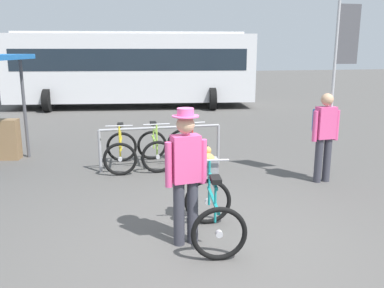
# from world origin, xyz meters

# --- Properties ---
(ground_plane) EXTENTS (80.00, 80.00, 0.00)m
(ground_plane) POSITION_xyz_m (0.00, 0.00, 0.00)
(ground_plane) COLOR #514F4C
(bike_rack_rail) EXTENTS (2.51, 0.08, 0.88)m
(bike_rack_rail) POSITION_xyz_m (-0.15, 3.55, 0.64)
(bike_rack_rail) COLOR #99999E
(bike_rack_rail) RESTS_ON ground
(racked_bike_yellow) EXTENTS (0.76, 1.16, 0.97)m
(racked_bike_yellow) POSITION_xyz_m (-0.95, 3.72, 0.37)
(racked_bike_yellow) COLOR black
(racked_bike_yellow) RESTS_ON ground
(racked_bike_lime) EXTENTS (0.68, 1.13, 0.98)m
(racked_bike_lime) POSITION_xyz_m (-0.25, 3.73, 0.37)
(racked_bike_lime) COLOR black
(racked_bike_lime) RESTS_ON ground
(racked_bike_red) EXTENTS (0.72, 1.13, 0.97)m
(racked_bike_red) POSITION_xyz_m (0.45, 3.74, 0.37)
(racked_bike_red) COLOR black
(racked_bike_red) RESTS_ON ground
(featured_bicycle) EXTENTS (0.80, 1.24, 1.09)m
(featured_bicycle) POSITION_xyz_m (0.01, 0.29, 0.49)
(featured_bicycle) COLOR black
(featured_bicycle) RESTS_ON ground
(person_with_featured_bike) EXTENTS (0.53, 0.32, 1.72)m
(person_with_featured_bike) POSITION_xyz_m (-0.36, 0.16, 0.95)
(person_with_featured_bike) COLOR #383842
(person_with_featured_bike) RESTS_ON ground
(pedestrian_with_backpack) EXTENTS (0.53, 0.35, 1.64)m
(pedestrian_with_backpack) POSITION_xyz_m (2.61, 2.03, 0.94)
(pedestrian_with_backpack) COLOR #383842
(pedestrian_with_backpack) RESTS_ON ground
(bus_distant) EXTENTS (10.26, 4.35, 3.08)m
(bus_distant) POSITION_xyz_m (0.11, 12.97, 1.74)
(bus_distant) COLOR silver
(bus_distant) RESTS_ON ground
(banner_flag) EXTENTS (0.45, 0.05, 3.20)m
(banner_flag) POSITION_xyz_m (2.82, 1.97, 2.23)
(banner_flag) COLOR #B2B2B7
(banner_flag) RESTS_ON ground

